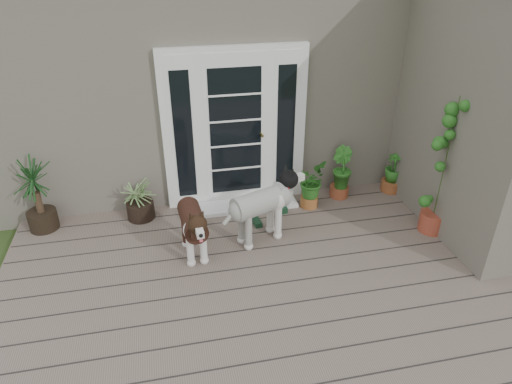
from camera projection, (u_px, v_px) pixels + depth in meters
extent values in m
cube|color=#6B5B4C|center=(293.00, 307.00, 4.72)|extent=(6.20, 4.60, 0.12)
cube|color=#665E54|center=(226.00, 64.00, 7.61)|extent=(7.40, 4.00, 3.10)
cube|color=#665E54|center=(505.00, 115.00, 5.45)|extent=(1.60, 2.40, 3.10)
cube|color=white|center=(235.00, 129.00, 6.00)|extent=(1.90, 0.14, 2.15)
cube|color=white|center=(239.00, 205.00, 6.35)|extent=(1.60, 0.40, 0.05)
imported|color=#22601B|center=(310.00, 188.00, 6.24)|extent=(0.60, 0.60, 0.56)
imported|color=#255719|center=(340.00, 179.00, 6.49)|extent=(0.42, 0.42, 0.54)
imported|color=#164D16|center=(393.00, 176.00, 6.65)|extent=(0.31, 0.31, 0.49)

